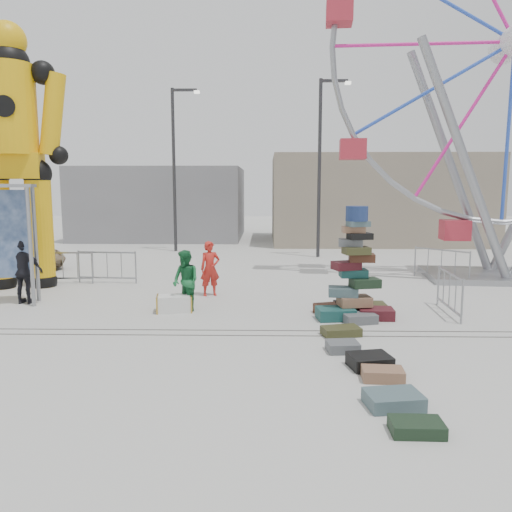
{
  "coord_description": "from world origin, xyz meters",
  "views": [
    {
      "loc": [
        0.59,
        -10.02,
        3.27
      ],
      "look_at": [
        0.33,
        2.76,
        1.47
      ],
      "focal_mm": 35.0,
      "sensor_mm": 36.0,
      "label": 1
    }
  ],
  "objects_px": {
    "pedestrian_black": "(24,271)",
    "parked_suv": "(19,254)",
    "steamer_trunk": "(174,304)",
    "barricade_dummy_b": "(63,267)",
    "barricade_dummy_a": "(7,266)",
    "barricade_wheel_front": "(449,293)",
    "barricade_wheel_back": "(441,264)",
    "pedestrian_green": "(186,281)",
    "pedestrian_red": "(210,269)",
    "lamp_post_left": "(176,161)",
    "crash_test_dummy": "(14,147)",
    "suitcase_tower": "(354,286)",
    "barricade_dummy_c": "(107,267)",
    "lamp_post_right": "(322,159)"
  },
  "relations": [
    {
      "from": "pedestrian_black",
      "to": "parked_suv",
      "type": "bearing_deg",
      "value": -57.03
    },
    {
      "from": "steamer_trunk",
      "to": "barricade_dummy_b",
      "type": "height_order",
      "value": "barricade_dummy_b"
    },
    {
      "from": "barricade_dummy_a",
      "to": "barricade_wheel_front",
      "type": "xyz_separation_m",
      "value": [
        13.61,
        -4.02,
        0.0
      ]
    },
    {
      "from": "steamer_trunk",
      "to": "pedestrian_black",
      "type": "relative_size",
      "value": 0.5
    },
    {
      "from": "barricade_wheel_front",
      "to": "barricade_wheel_back",
      "type": "xyz_separation_m",
      "value": [
        1.44,
        4.78,
        0.0
      ]
    },
    {
      "from": "pedestrian_green",
      "to": "barricade_wheel_front",
      "type": "bearing_deg",
      "value": 42.79
    },
    {
      "from": "pedestrian_green",
      "to": "parked_suv",
      "type": "xyz_separation_m",
      "value": [
        -7.8,
        6.8,
        -0.25
      ]
    },
    {
      "from": "pedestrian_red",
      "to": "lamp_post_left",
      "type": "bearing_deg",
      "value": 85.7
    },
    {
      "from": "steamer_trunk",
      "to": "crash_test_dummy",
      "type": "bearing_deg",
      "value": 141.41
    },
    {
      "from": "steamer_trunk",
      "to": "barricade_wheel_back",
      "type": "height_order",
      "value": "barricade_wheel_back"
    },
    {
      "from": "crash_test_dummy",
      "to": "pedestrian_green",
      "type": "bearing_deg",
      "value": -38.75
    },
    {
      "from": "crash_test_dummy",
      "to": "barricade_wheel_front",
      "type": "bearing_deg",
      "value": -25.11
    },
    {
      "from": "barricade_wheel_front",
      "to": "pedestrian_green",
      "type": "bearing_deg",
      "value": 92.41
    },
    {
      "from": "lamp_post_left",
      "to": "pedestrian_red",
      "type": "distance_m",
      "value": 11.32
    },
    {
      "from": "barricade_wheel_front",
      "to": "parked_suv",
      "type": "xyz_separation_m",
      "value": [
        -14.62,
        6.9,
        0.01
      ]
    },
    {
      "from": "lamp_post_left",
      "to": "parked_suv",
      "type": "bearing_deg",
      "value": -134.69
    },
    {
      "from": "steamer_trunk",
      "to": "barricade_dummy_a",
      "type": "distance_m",
      "value": 7.62
    },
    {
      "from": "barricade_wheel_front",
      "to": "pedestrian_black",
      "type": "distance_m",
      "value": 11.5
    },
    {
      "from": "crash_test_dummy",
      "to": "suitcase_tower",
      "type": "bearing_deg",
      "value": -30.31
    },
    {
      "from": "barricade_dummy_a",
      "to": "pedestrian_black",
      "type": "distance_m",
      "value": 3.82
    },
    {
      "from": "barricade_dummy_b",
      "to": "pedestrian_green",
      "type": "bearing_deg",
      "value": -37.08
    },
    {
      "from": "barricade_dummy_b",
      "to": "barricade_wheel_front",
      "type": "xyz_separation_m",
      "value": [
        11.58,
        -3.8,
        0.0
      ]
    },
    {
      "from": "pedestrian_black",
      "to": "lamp_post_left",
      "type": "bearing_deg",
      "value": -95.82
    },
    {
      "from": "crash_test_dummy",
      "to": "barricade_wheel_back",
      "type": "height_order",
      "value": "crash_test_dummy"
    },
    {
      "from": "pedestrian_black",
      "to": "barricade_dummy_a",
      "type": "bearing_deg",
      "value": -50.28
    },
    {
      "from": "barricade_dummy_c",
      "to": "barricade_wheel_front",
      "type": "height_order",
      "value": "same"
    },
    {
      "from": "suitcase_tower",
      "to": "barricade_wheel_front",
      "type": "height_order",
      "value": "suitcase_tower"
    },
    {
      "from": "parked_suv",
      "to": "crash_test_dummy",
      "type": "bearing_deg",
      "value": -125.45
    },
    {
      "from": "lamp_post_right",
      "to": "crash_test_dummy",
      "type": "bearing_deg",
      "value": -145.39
    },
    {
      "from": "barricade_wheel_back",
      "to": "parked_suv",
      "type": "xyz_separation_m",
      "value": [
        -16.06,
        2.12,
        0.01
      ]
    },
    {
      "from": "lamp_post_left",
      "to": "pedestrian_black",
      "type": "xyz_separation_m",
      "value": [
        -2.24,
        -11.47,
        -3.57
      ]
    },
    {
      "from": "parked_suv",
      "to": "barricade_dummy_c",
      "type": "bearing_deg",
      "value": -96.7
    },
    {
      "from": "suitcase_tower",
      "to": "barricade_dummy_a",
      "type": "bearing_deg",
      "value": 153.83
    },
    {
      "from": "barricade_dummy_c",
      "to": "pedestrian_green",
      "type": "xyz_separation_m",
      "value": [
        3.29,
        -3.81,
        0.26
      ]
    },
    {
      "from": "steamer_trunk",
      "to": "pedestrian_red",
      "type": "bearing_deg",
      "value": 60.44
    },
    {
      "from": "suitcase_tower",
      "to": "pedestrian_green",
      "type": "xyz_separation_m",
      "value": [
        -4.3,
        0.47,
        0.03
      ]
    },
    {
      "from": "pedestrian_red",
      "to": "barricade_dummy_b",
      "type": "bearing_deg",
      "value": 141.53
    },
    {
      "from": "barricade_wheel_back",
      "to": "crash_test_dummy",
      "type": "bearing_deg",
      "value": -128.75
    },
    {
      "from": "lamp_post_left",
      "to": "barricade_wheel_front",
      "type": "relative_size",
      "value": 4.0
    },
    {
      "from": "barricade_dummy_b",
      "to": "pedestrian_red",
      "type": "relative_size",
      "value": 1.22
    },
    {
      "from": "suitcase_tower",
      "to": "crash_test_dummy",
      "type": "xyz_separation_m",
      "value": [
        -10.13,
        3.53,
        3.71
      ]
    },
    {
      "from": "barricade_wheel_front",
      "to": "parked_suv",
      "type": "bearing_deg",
      "value": 68.01
    },
    {
      "from": "lamp_post_right",
      "to": "crash_test_dummy",
      "type": "xyz_separation_m",
      "value": [
        -10.43,
        -7.2,
        0.01
      ]
    },
    {
      "from": "barricade_dummy_a",
      "to": "barricade_wheel_front",
      "type": "distance_m",
      "value": 14.2
    },
    {
      "from": "lamp_post_right",
      "to": "lamp_post_left",
      "type": "relative_size",
      "value": 1.0
    },
    {
      "from": "barricade_dummy_c",
      "to": "steamer_trunk",
      "type": "bearing_deg",
      "value": -47.27
    },
    {
      "from": "suitcase_tower",
      "to": "barricade_wheel_back",
      "type": "distance_m",
      "value": 6.51
    },
    {
      "from": "suitcase_tower",
      "to": "barricade_wheel_back",
      "type": "bearing_deg",
      "value": 47.88
    },
    {
      "from": "pedestrian_black",
      "to": "parked_suv",
      "type": "distance_m",
      "value": 6.8
    },
    {
      "from": "crash_test_dummy",
      "to": "barricade_wheel_front",
      "type": "height_order",
      "value": "crash_test_dummy"
    }
  ]
}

